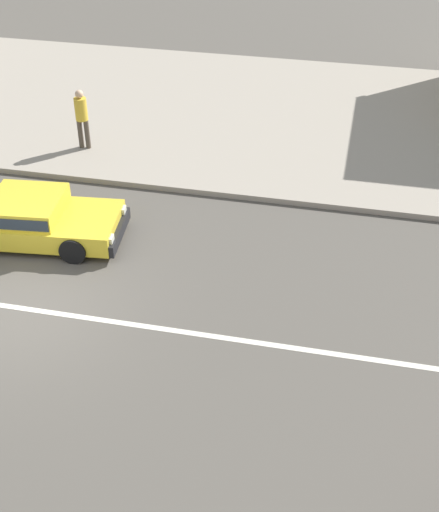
{
  "coord_description": "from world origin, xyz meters",
  "views": [
    {
      "loc": [
        6.4,
        -10.11,
        9.21
      ],
      "look_at": [
        3.85,
        1.56,
        0.8
      ],
      "focal_mm": 50.0,
      "sensor_mm": 36.0,
      "label": 1
    }
  ],
  "objects": [
    {
      "name": "kerb_strip",
      "position": [
        0.0,
        10.2,
        0.07
      ],
      "size": [
        68.0,
        10.0,
        0.15
      ],
      "primitive_type": "cube",
      "color": "#9E9384",
      "rests_on": "ground"
    },
    {
      "name": "ground_plane",
      "position": [
        0.0,
        0.0,
        0.0
      ],
      "size": [
        160.0,
        160.0,
        0.0
      ],
      "primitive_type": "plane",
      "color": "#544F47"
    },
    {
      "name": "sedan_yellow_4",
      "position": [
        -0.85,
        2.48,
        0.53
      ],
      "size": [
        4.49,
        2.22,
        1.06
      ],
      "color": "yellow",
      "rests_on": "ground"
    },
    {
      "name": "lane_centre_stripe",
      "position": [
        0.0,
        0.0,
        0.0
      ],
      "size": [
        50.4,
        0.14,
        0.01
      ],
      "primitive_type": "cube",
      "color": "silver",
      "rests_on": "ground"
    },
    {
      "name": "pedestrian_by_shop",
      "position": [
        -1.19,
        6.87,
        1.14
      ],
      "size": [
        0.34,
        0.34,
        1.7
      ],
      "color": "#4C4238",
      "rests_on": "kerb_strip"
    }
  ]
}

